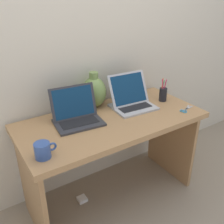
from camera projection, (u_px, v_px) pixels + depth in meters
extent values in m
plane|color=gray|center=(112.00, 195.00, 2.12)|extent=(6.00, 6.00, 0.00)
cube|color=beige|center=(86.00, 40.00, 1.85)|extent=(4.40, 0.04, 2.40)
cube|color=#AD7F51|center=(112.00, 121.00, 1.81)|extent=(1.30, 0.61, 0.04)
cube|color=#AD7F51|center=(33.00, 194.00, 1.67)|extent=(0.03, 0.52, 0.68)
cube|color=#AD7F51|center=(170.00, 139.00, 2.26)|extent=(0.03, 0.52, 0.68)
cube|color=#333338|center=(79.00, 123.00, 1.73)|extent=(0.33, 0.26, 0.01)
cube|color=black|center=(79.00, 121.00, 1.73)|extent=(0.26, 0.16, 0.00)
cube|color=#333338|center=(73.00, 102.00, 1.74)|extent=(0.32, 0.11, 0.22)
cube|color=navy|center=(73.00, 102.00, 1.74)|extent=(0.28, 0.09, 0.20)
cube|color=#B2B2B7|center=(133.00, 107.00, 1.95)|extent=(0.33, 0.28, 0.01)
cube|color=black|center=(133.00, 106.00, 1.95)|extent=(0.26, 0.17, 0.00)
cube|color=#B2B2B7|center=(129.00, 89.00, 1.95)|extent=(0.32, 0.14, 0.23)
cube|color=navy|center=(129.00, 89.00, 1.95)|extent=(0.28, 0.12, 0.20)
ellipsoid|color=#75934C|center=(94.00, 92.00, 1.93)|extent=(0.18, 0.18, 0.23)
cylinder|color=#75934C|center=(94.00, 76.00, 1.88)|extent=(0.07, 0.07, 0.05)
cylinder|color=#335199|center=(42.00, 150.00, 1.37)|extent=(0.09, 0.09, 0.09)
torus|color=#335199|center=(52.00, 147.00, 1.40)|extent=(0.05, 0.01, 0.05)
cylinder|color=black|center=(163.00, 94.00, 2.05)|extent=(0.06, 0.06, 0.11)
cylinder|color=#4CA566|center=(163.00, 89.00, 2.04)|extent=(0.03, 0.01, 0.14)
cylinder|color=#D83359|center=(164.00, 88.00, 2.04)|extent=(0.01, 0.03, 0.15)
cylinder|color=orange|center=(162.00, 88.00, 2.03)|extent=(0.02, 0.02, 0.15)
cylinder|color=#D83359|center=(163.00, 89.00, 2.02)|extent=(0.02, 0.03, 0.15)
cube|color=#B7B7BC|center=(187.00, 108.00, 1.95)|extent=(0.09, 0.06, 0.00)
cube|color=#B7B7BC|center=(188.00, 108.00, 1.95)|extent=(0.10, 0.03, 0.00)
torus|color=#338CBF|center=(185.00, 112.00, 1.89)|extent=(0.03, 0.04, 0.01)
torus|color=#338CBF|center=(182.00, 111.00, 1.90)|extent=(0.03, 0.04, 0.01)
cube|color=white|center=(82.00, 199.00, 2.06)|extent=(0.07, 0.07, 0.03)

